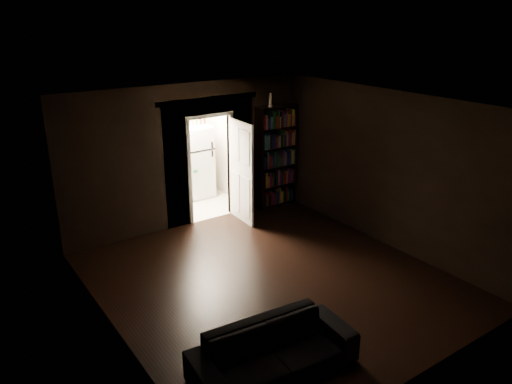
% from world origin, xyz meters
% --- Properties ---
extents(ground, '(5.50, 5.50, 0.00)m').
position_xyz_m(ground, '(0.00, 0.00, 0.00)').
color(ground, black).
rests_on(ground, ground).
extents(room_walls, '(5.02, 5.61, 2.84)m').
position_xyz_m(room_walls, '(-0.01, 1.07, 1.68)').
color(room_walls, black).
rests_on(room_walls, ground).
extents(kitchen_alcove, '(2.20, 1.80, 2.60)m').
position_xyz_m(kitchen_alcove, '(0.50, 3.87, 1.21)').
color(kitchen_alcove, '#B9B5A1').
rests_on(kitchen_alcove, ground).
extents(sofa, '(2.05, 1.03, 0.76)m').
position_xyz_m(sofa, '(-1.25, -1.71, 0.38)').
color(sofa, black).
rests_on(sofa, ground).
extents(bookshelf, '(0.95, 0.50, 2.20)m').
position_xyz_m(bookshelf, '(2.00, 2.59, 1.10)').
color(bookshelf, black).
rests_on(bookshelf, ground).
extents(refrigerator, '(0.75, 0.69, 1.65)m').
position_xyz_m(refrigerator, '(0.83, 4.11, 0.82)').
color(refrigerator, white).
rests_on(refrigerator, ground).
extents(door, '(0.10, 0.85, 2.05)m').
position_xyz_m(door, '(0.95, 2.31, 1.02)').
color(door, white).
rests_on(door, ground).
extents(figurine, '(0.12, 0.12, 0.28)m').
position_xyz_m(figurine, '(1.80, 2.53, 2.34)').
color(figurine, white).
rests_on(figurine, bookshelf).
extents(bottles, '(0.61, 0.29, 0.25)m').
position_xyz_m(bottles, '(0.90, 4.12, 1.78)').
color(bottles, black).
rests_on(bottles, refrigerator).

